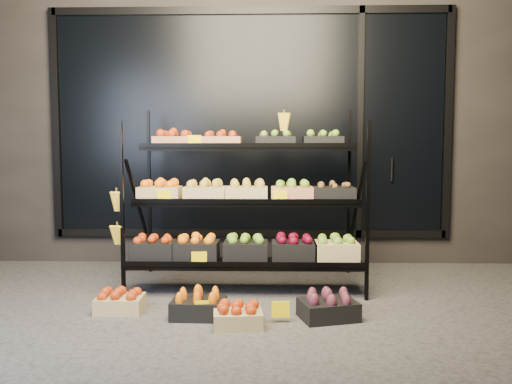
{
  "coord_description": "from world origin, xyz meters",
  "views": [
    {
      "loc": [
        0.2,
        -3.94,
        1.24
      ],
      "look_at": [
        0.09,
        0.55,
        0.88
      ],
      "focal_mm": 35.0,
      "sensor_mm": 36.0,
      "label": 1
    }
  ],
  "objects_px": {
    "display_rack": "(245,202)",
    "floor_crate_midright": "(238,315)",
    "floor_crate_left": "(120,301)",
    "floor_crate_midleft": "(199,305)"
  },
  "relations": [
    {
      "from": "floor_crate_left",
      "to": "floor_crate_midright",
      "type": "relative_size",
      "value": 0.98
    },
    {
      "from": "display_rack",
      "to": "floor_crate_midright",
      "type": "xyz_separation_m",
      "value": [
        -0.0,
        -1.09,
        -0.7
      ]
    },
    {
      "from": "floor_crate_left",
      "to": "floor_crate_midright",
      "type": "height_order",
      "value": "floor_crate_left"
    },
    {
      "from": "display_rack",
      "to": "floor_crate_midright",
      "type": "bearing_deg",
      "value": -90.24
    },
    {
      "from": "floor_crate_midright",
      "to": "display_rack",
      "type": "bearing_deg",
      "value": 83.66
    },
    {
      "from": "display_rack",
      "to": "floor_crate_midleft",
      "type": "xyz_separation_m",
      "value": [
        -0.31,
        -0.88,
        -0.69
      ]
    },
    {
      "from": "floor_crate_left",
      "to": "floor_crate_midleft",
      "type": "xyz_separation_m",
      "value": [
        0.63,
        -0.11,
        0.01
      ]
    },
    {
      "from": "floor_crate_left",
      "to": "floor_crate_midleft",
      "type": "relative_size",
      "value": 0.88
    },
    {
      "from": "floor_crate_midright",
      "to": "floor_crate_midleft",
      "type": "bearing_deg",
      "value": 139.89
    },
    {
      "from": "display_rack",
      "to": "floor_crate_left",
      "type": "bearing_deg",
      "value": -140.67
    }
  ]
}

